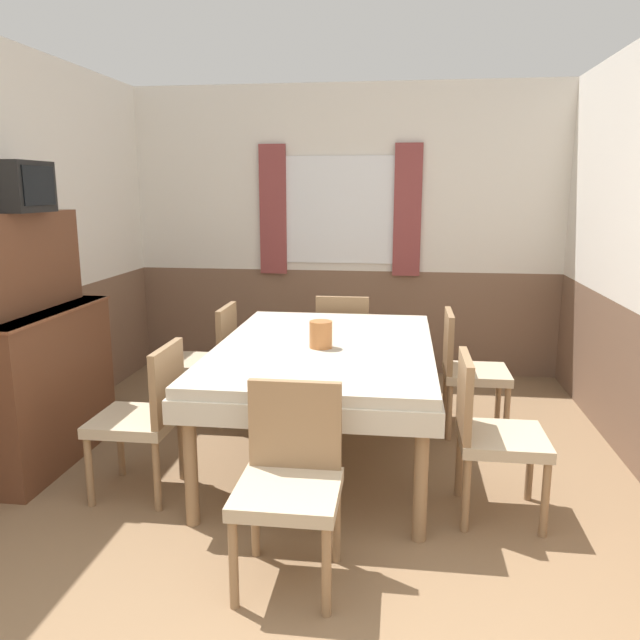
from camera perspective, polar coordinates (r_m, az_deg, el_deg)
name	(u,v)px	position (r m, az deg, el deg)	size (l,w,h in m)	color
wall_back	(345,231)	(5.75, 2.29, 8.12)	(4.28, 0.10, 2.60)	white
dining_table	(325,360)	(3.87, 0.47, -3.63)	(1.34, 1.97, 0.75)	beige
chair_head_window	(344,340)	(5.11, 2.17, -1.88)	(0.44, 0.44, 0.86)	#93704C
chair_right_near	(490,430)	(3.37, 15.26, -9.66)	(0.44, 0.44, 0.86)	#93704C
chair_left_near	(146,413)	(3.61, -15.65, -8.22)	(0.44, 0.44, 0.86)	#93704C
chair_right_far	(467,367)	(4.48, 13.30, -4.17)	(0.44, 0.44, 0.86)	#93704C
chair_left_far	(210,358)	(4.67, -10.04, -3.40)	(0.44, 0.44, 0.86)	#93704C
chair_head_near	(290,476)	(2.78, -2.76, -14.06)	(0.44, 0.44, 0.86)	#93704C
sideboard	(34,358)	(4.22, -24.72, -3.21)	(0.46, 1.14, 1.55)	brown
tv	(16,187)	(4.04, -26.03, 10.90)	(0.29, 0.38, 0.29)	black
vase	(321,334)	(3.74, 0.08, -1.33)	(0.14, 0.14, 0.16)	#B26B38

